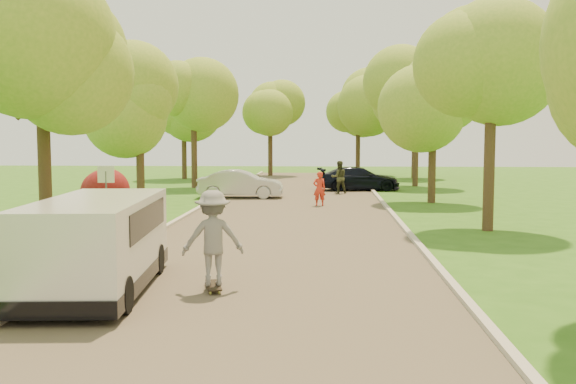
% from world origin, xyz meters
% --- Properties ---
extents(ground, '(100.00, 100.00, 0.00)m').
position_xyz_m(ground, '(0.00, 0.00, 0.00)').
color(ground, '#2E6117').
rests_on(ground, ground).
extents(road, '(8.00, 60.00, 0.01)m').
position_xyz_m(road, '(0.00, 8.00, 0.01)').
color(road, '#4C4438').
rests_on(road, ground).
extents(curb_left, '(0.18, 60.00, 0.12)m').
position_xyz_m(curb_left, '(-4.05, 8.00, 0.06)').
color(curb_left, '#B2AD9E').
rests_on(curb_left, ground).
extents(curb_right, '(0.18, 60.00, 0.12)m').
position_xyz_m(curb_right, '(4.05, 8.00, 0.06)').
color(curb_right, '#B2AD9E').
rests_on(curb_right, ground).
extents(street_sign, '(0.55, 0.06, 2.17)m').
position_xyz_m(street_sign, '(-5.80, 4.00, 1.56)').
color(street_sign, '#59595E').
rests_on(street_sign, ground).
extents(red_shrub, '(1.70, 1.70, 1.95)m').
position_xyz_m(red_shrub, '(-6.30, 5.50, 1.10)').
color(red_shrub, '#382619').
rests_on(red_shrub, ground).
extents(tree_l_mida, '(4.71, 4.60, 7.39)m').
position_xyz_m(tree_l_mida, '(-6.30, 1.00, 5.17)').
color(tree_l_mida, '#382619').
rests_on(tree_l_mida, ground).
extents(tree_l_midb, '(4.30, 4.20, 6.62)m').
position_xyz_m(tree_l_midb, '(-6.81, 12.00, 4.59)').
color(tree_l_midb, '#382619').
rests_on(tree_l_midb, ground).
extents(tree_l_far, '(4.92, 4.80, 7.79)m').
position_xyz_m(tree_l_far, '(-6.39, 22.00, 5.47)').
color(tree_l_far, '#382619').
rests_on(tree_l_far, ground).
extents(tree_r_mida, '(5.13, 5.00, 7.95)m').
position_xyz_m(tree_r_mida, '(7.02, 5.00, 5.54)').
color(tree_r_mida, '#382619').
rests_on(tree_r_mida, ground).
extents(tree_r_midb, '(4.51, 4.40, 7.01)m').
position_xyz_m(tree_r_midb, '(6.60, 14.00, 4.88)').
color(tree_r_midb, '#382619').
rests_on(tree_r_midb, ground).
extents(tree_r_far, '(5.33, 5.20, 8.34)m').
position_xyz_m(tree_r_far, '(7.23, 24.00, 5.83)').
color(tree_r_far, '#382619').
rests_on(tree_r_far, ground).
extents(tree_bg_a, '(5.12, 5.00, 7.72)m').
position_xyz_m(tree_bg_a, '(-8.78, 30.00, 5.31)').
color(tree_bg_a, '#382619').
rests_on(tree_bg_a, ground).
extents(tree_bg_b, '(5.12, 5.00, 7.95)m').
position_xyz_m(tree_bg_b, '(8.22, 32.00, 5.54)').
color(tree_bg_b, '#382619').
rests_on(tree_bg_b, ground).
extents(tree_bg_c, '(4.92, 4.80, 7.33)m').
position_xyz_m(tree_bg_c, '(-2.79, 34.00, 5.02)').
color(tree_bg_c, '#382619').
rests_on(tree_bg_c, ground).
extents(tree_bg_d, '(5.12, 5.00, 7.72)m').
position_xyz_m(tree_bg_d, '(4.22, 36.00, 5.31)').
color(tree_bg_d, '#382619').
rests_on(tree_bg_d, ground).
extents(minivan, '(2.43, 5.26, 1.90)m').
position_xyz_m(minivan, '(-3.20, -4.01, 1.00)').
color(minivan, silver).
rests_on(minivan, ground).
extents(silver_sedan, '(4.34, 1.58, 1.42)m').
position_xyz_m(silver_sedan, '(-2.94, 15.76, 0.71)').
color(silver_sedan, '#B8B9BD').
rests_on(silver_sedan, ground).
extents(dark_sedan, '(4.91, 2.52, 1.36)m').
position_xyz_m(dark_sedan, '(3.30, 20.59, 0.68)').
color(dark_sedan, black).
rests_on(dark_sedan, ground).
extents(longboard, '(0.51, 1.03, 0.12)m').
position_xyz_m(longboard, '(-0.89, -3.80, 0.11)').
color(longboard, black).
rests_on(longboard, ground).
extents(skateboarder, '(1.39, 1.00, 1.94)m').
position_xyz_m(skateboarder, '(-0.89, -3.80, 1.09)').
color(skateboarder, slate).
rests_on(skateboarder, longboard).
extents(person_striped, '(0.62, 0.46, 1.56)m').
position_xyz_m(person_striped, '(1.11, 12.21, 0.78)').
color(person_striped, red).
rests_on(person_striped, ground).
extents(person_olive, '(1.01, 0.87, 1.80)m').
position_xyz_m(person_olive, '(2.11, 18.45, 0.90)').
color(person_olive, '#333721').
rests_on(person_olive, ground).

